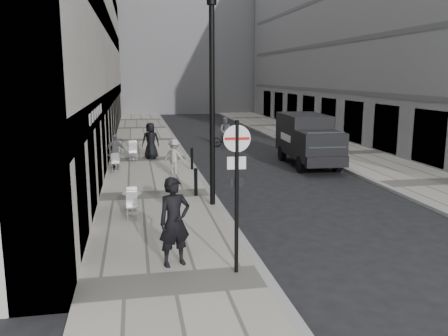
{
  "coord_description": "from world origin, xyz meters",
  "views": [
    {
      "loc": [
        -2.7,
        -6.61,
        4.39
      ],
      "look_at": [
        0.14,
        8.38,
        1.4
      ],
      "focal_mm": 38.0,
      "sensor_mm": 36.0,
      "label": 1
    }
  ],
  "objects_px": {
    "lamppost": "(212,91)",
    "panel_van": "(307,137)",
    "cyclist": "(226,135)",
    "sign_post": "(237,177)",
    "walking_man": "(174,222)"
  },
  "relations": [
    {
      "from": "lamppost",
      "to": "panel_van",
      "type": "relative_size",
      "value": 1.27
    },
    {
      "from": "lamppost",
      "to": "cyclist",
      "type": "distance_m",
      "value": 14.1
    },
    {
      "from": "sign_post",
      "to": "lamppost",
      "type": "height_order",
      "value": "lamppost"
    },
    {
      "from": "walking_man",
      "to": "sign_post",
      "type": "distance_m",
      "value": 1.83
    },
    {
      "from": "walking_man",
      "to": "panel_van",
      "type": "xyz_separation_m",
      "value": [
        7.53,
        11.69,
        0.25
      ]
    },
    {
      "from": "walking_man",
      "to": "lamppost",
      "type": "distance_m",
      "value": 5.94
    },
    {
      "from": "sign_post",
      "to": "panel_van",
      "type": "xyz_separation_m",
      "value": [
        6.24,
        12.35,
        -0.87
      ]
    },
    {
      "from": "walking_man",
      "to": "lamppost",
      "type": "bearing_deg",
      "value": 53.72
    },
    {
      "from": "sign_post",
      "to": "walking_man",
      "type": "bearing_deg",
      "value": 156.32
    },
    {
      "from": "lamppost",
      "to": "cyclist",
      "type": "xyz_separation_m",
      "value": [
        3.06,
        13.4,
        -3.18
      ]
    },
    {
      "from": "lamppost",
      "to": "panel_van",
      "type": "xyz_separation_m",
      "value": [
        5.84,
        6.71,
        -2.51
      ]
    },
    {
      "from": "walking_man",
      "to": "cyclist",
      "type": "relative_size",
      "value": 1.09
    },
    {
      "from": "sign_post",
      "to": "cyclist",
      "type": "distance_m",
      "value": 19.41
    },
    {
      "from": "cyclist",
      "to": "lamppost",
      "type": "bearing_deg",
      "value": -80.57
    },
    {
      "from": "lamppost",
      "to": "cyclist",
      "type": "height_order",
      "value": "lamppost"
    }
  ]
}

